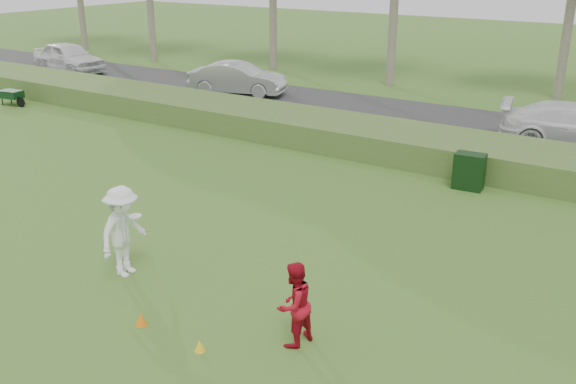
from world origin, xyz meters
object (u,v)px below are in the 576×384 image
Objects in this scene: cone_orange at (141,319)px; car_left at (69,57)px; cone_yellow at (200,346)px; car_mid at (238,78)px; player_red at (294,305)px; utility_cabinet at (469,171)px; player_white at (123,232)px.

cone_orange is 28.19m from car_left.
cone_yellow is 21.29m from car_mid.
car_mid is (-10.84, 17.31, 0.70)m from cone_orange.
cone_orange is (-2.73, -1.05, -0.67)m from player_red.
player_red reaches higher than utility_cabinet.
cone_yellow is 0.04× the size of car_left.
cone_yellow is at bearing -161.12° from car_mid.
car_left is (-22.56, 16.88, 0.79)m from cone_orange.
cone_orange is at bearing -57.90° from player_red.
cone_orange is 1.47m from cone_yellow.
car_mid is at bearing 22.96° from player_white.
utility_cabinet is at bearing -97.20° from car_left.
car_left is 1.07× the size of car_mid.
player_white is 4.47m from player_red.
car_left is (-20.84, 15.58, -0.10)m from player_white.
car_left is (-25.32, 6.30, 0.37)m from utility_cabinet.
car_mid is at bearing 122.05° from cone_orange.
car_mid is at bearing 149.06° from utility_cabinet.
player_white is at bearing -120.01° from car_left.
cone_orange reaches higher than cone_yellow.
cone_yellow is 10.71m from utility_cabinet.
player_red reaches higher than cone_orange.
cone_yellow is at bearing -118.38° from car_left.
player_white is 0.41× the size of car_left.
utility_cabinet is 0.23× the size of car_mid.
utility_cabinet is (2.76, 10.58, 0.42)m from cone_orange.
car_left is at bearing 161.43° from utility_cabinet.
player_red is at bearing 41.09° from cone_yellow.
cone_orange is at bearing -164.41° from car_mid.
car_left is 11.73m from car_mid.
player_white reaches higher than car_mid.
cone_orange is (1.73, -1.30, -0.89)m from player_white.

